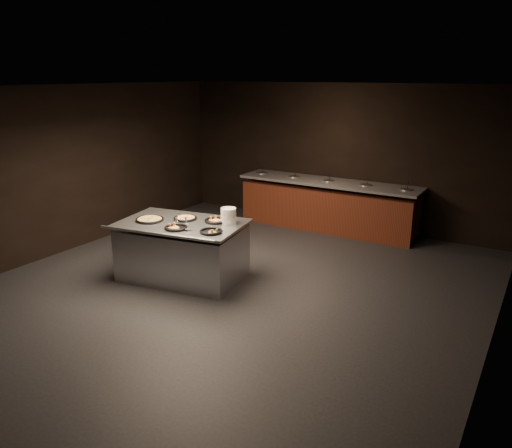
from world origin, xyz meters
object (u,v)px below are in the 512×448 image
object	(u,v)px
plate_stack	(229,216)
pan_veggie_whole	(150,219)
serving_counter	(183,251)
pan_cheese_whole	(185,218)

from	to	relation	value
plate_stack	pan_veggie_whole	world-z (taller)	plate_stack
serving_counter	pan_cheese_whole	world-z (taller)	pan_cheese_whole
serving_counter	pan_veggie_whole	world-z (taller)	pan_veggie_whole
plate_stack	pan_veggie_whole	distance (m)	1.23
serving_counter	plate_stack	size ratio (longest dim) A/B	8.86
pan_veggie_whole	plate_stack	bearing A→B (deg)	25.38
serving_counter	pan_veggie_whole	distance (m)	0.71
pan_veggie_whole	pan_cheese_whole	size ratio (longest dim) A/B	1.20
plate_stack	pan_cheese_whole	distance (m)	0.72
serving_counter	pan_cheese_whole	size ratio (longest dim) A/B	5.67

